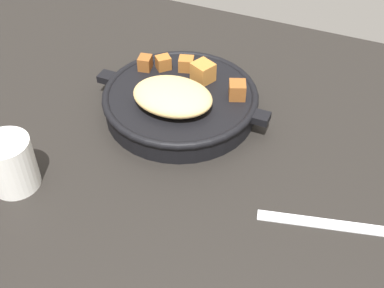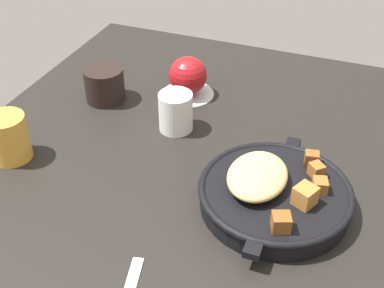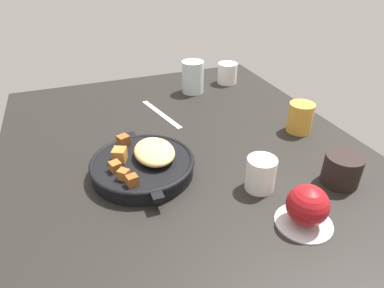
% 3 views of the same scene
% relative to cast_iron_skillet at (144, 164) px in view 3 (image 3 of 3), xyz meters
% --- Properties ---
extents(ground_plane, '(1.19, 0.93, 0.02)m').
position_rel_cast_iron_skillet_xyz_m(ground_plane, '(-0.05, 0.12, -0.04)').
color(ground_plane, black).
extents(cast_iron_skillet, '(0.29, 0.24, 0.07)m').
position_rel_cast_iron_skillet_xyz_m(cast_iron_skillet, '(0.00, 0.00, 0.00)').
color(cast_iron_skillet, black).
rests_on(cast_iron_skillet, ground_plane).
extents(saucer_plate, '(0.11, 0.11, 0.01)m').
position_rel_cast_iron_skillet_xyz_m(saucer_plate, '(0.27, 0.25, -0.02)').
color(saucer_plate, '#B7BABF').
rests_on(saucer_plate, ground_plane).
extents(red_apple, '(0.08, 0.08, 0.08)m').
position_rel_cast_iron_skillet_xyz_m(red_apple, '(0.27, 0.25, 0.02)').
color(red_apple, maroon).
rests_on(red_apple, saucer_plate).
extents(butter_knife, '(0.23, 0.07, 0.00)m').
position_rel_cast_iron_skillet_xyz_m(butter_knife, '(-0.29, 0.13, -0.03)').
color(butter_knife, silver).
rests_on(butter_knife, ground_plane).
extents(juice_glass_amber, '(0.07, 0.07, 0.09)m').
position_rel_cast_iron_skillet_xyz_m(juice_glass_amber, '(-0.05, 0.47, 0.02)').
color(juice_glass_amber, gold).
rests_on(juice_glass_amber, ground_plane).
extents(white_creamer_pitcher, '(0.07, 0.07, 0.08)m').
position_rel_cast_iron_skillet_xyz_m(white_creamer_pitcher, '(0.14, 0.23, 0.01)').
color(white_creamer_pitcher, white).
rests_on(white_creamer_pitcher, ground_plane).
extents(ceramic_mug_white, '(0.07, 0.07, 0.08)m').
position_rel_cast_iron_skillet_xyz_m(ceramic_mug_white, '(-0.46, 0.44, 0.01)').
color(ceramic_mug_white, silver).
rests_on(ceramic_mug_white, ground_plane).
extents(water_glass_tall, '(0.08, 0.08, 0.11)m').
position_rel_cast_iron_skillet_xyz_m(water_glass_tall, '(-0.42, 0.28, 0.03)').
color(water_glass_tall, silver).
rests_on(water_glass_tall, ground_plane).
extents(coffee_mug_dark, '(0.08, 0.08, 0.07)m').
position_rel_cast_iron_skillet_xyz_m(coffee_mug_dark, '(0.19, 0.41, 0.01)').
color(coffee_mug_dark, black).
rests_on(coffee_mug_dark, ground_plane).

